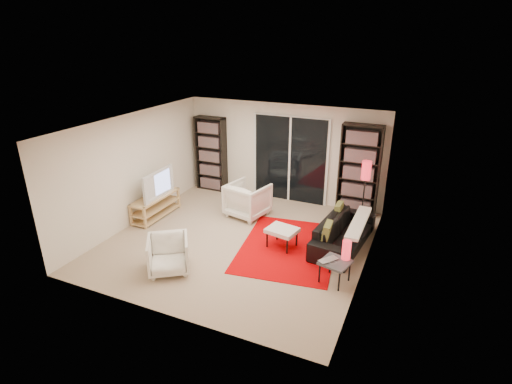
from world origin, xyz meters
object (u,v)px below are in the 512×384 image
(sofa, at_px, (344,232))
(armchair_front, at_px, (168,254))
(tv_stand, at_px, (156,206))
(floor_lamp, at_px, (366,177))
(armchair_back, at_px, (248,200))
(side_table, at_px, (335,264))
(ottoman, at_px, (282,231))
(bookshelf_right, at_px, (359,170))
(bookshelf_left, at_px, (211,154))

(sofa, relative_size, armchair_front, 2.73)
(tv_stand, bearing_deg, floor_lamp, 18.59)
(armchair_back, relative_size, floor_lamp, 0.59)
(floor_lamp, bearing_deg, armchair_front, -130.65)
(tv_stand, xyz_separation_m, side_table, (4.37, -0.91, 0.09))
(tv_stand, relative_size, floor_lamp, 0.92)
(armchair_back, height_order, side_table, armchair_back)
(tv_stand, relative_size, sofa, 0.69)
(ottoman, relative_size, floor_lamp, 0.44)
(armchair_front, xyz_separation_m, ottoman, (1.53, 1.61, 0.02))
(bookshelf_right, xyz_separation_m, side_table, (0.22, -2.97, -0.70))
(armchair_front, bearing_deg, bookshelf_left, 74.30)
(sofa, xyz_separation_m, floor_lamp, (0.16, 1.08, 0.84))
(bookshelf_right, distance_m, side_table, 3.06)
(bookshelf_right, distance_m, sofa, 1.83)
(bookshelf_left, xyz_separation_m, bookshelf_right, (3.85, -0.00, 0.07))
(ottoman, bearing_deg, floor_lamp, 52.46)
(tv_stand, xyz_separation_m, floor_lamp, (4.38, 1.47, 0.86))
(floor_lamp, bearing_deg, sofa, -98.31)
(armchair_front, bearing_deg, bookshelf_right, 21.71)
(sofa, bearing_deg, armchair_back, 83.84)
(bookshelf_right, relative_size, floor_lamp, 1.44)
(armchair_front, relative_size, side_table, 1.27)
(bookshelf_left, bearing_deg, armchair_front, -71.09)
(tv_stand, bearing_deg, ottoman, -2.76)
(bookshelf_right, xyz_separation_m, tv_stand, (-4.15, -2.05, -0.79))
(ottoman, xyz_separation_m, floor_lamp, (1.25, 1.63, 0.78))
(bookshelf_right, height_order, sofa, bookshelf_right)
(bookshelf_right, bearing_deg, armchair_back, -152.82)
(side_table, relative_size, floor_lamp, 0.38)
(side_table, bearing_deg, floor_lamp, 89.60)
(armchair_back, bearing_deg, tv_stand, 37.56)
(bookshelf_left, height_order, armchair_back, bookshelf_left)
(tv_stand, bearing_deg, bookshelf_left, 81.72)
(bookshelf_right, bearing_deg, tv_stand, -153.65)
(bookshelf_left, relative_size, floor_lamp, 1.33)
(sofa, height_order, side_table, sofa)
(bookshelf_left, bearing_deg, armchair_back, -35.81)
(ottoman, bearing_deg, armchair_front, -133.52)
(bookshelf_right, relative_size, tv_stand, 1.57)
(bookshelf_left, relative_size, side_table, 3.47)
(bookshelf_left, height_order, side_table, bookshelf_left)
(armchair_front, relative_size, floor_lamp, 0.49)
(sofa, bearing_deg, bookshelf_right, 8.76)
(bookshelf_right, xyz_separation_m, sofa, (0.08, -1.66, -0.77))
(bookshelf_left, xyz_separation_m, tv_stand, (-0.30, -2.06, -0.71))
(tv_stand, bearing_deg, bookshelf_right, 26.35)
(bookshelf_right, distance_m, floor_lamp, 0.63)
(sofa, distance_m, ottoman, 1.22)
(bookshelf_left, xyz_separation_m, ottoman, (2.84, -2.21, -0.63))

